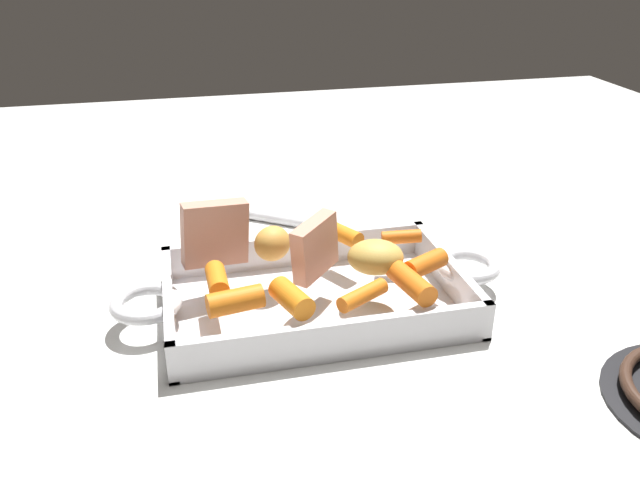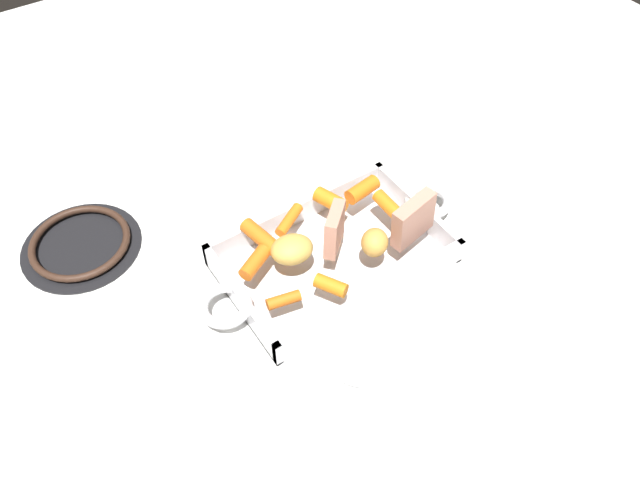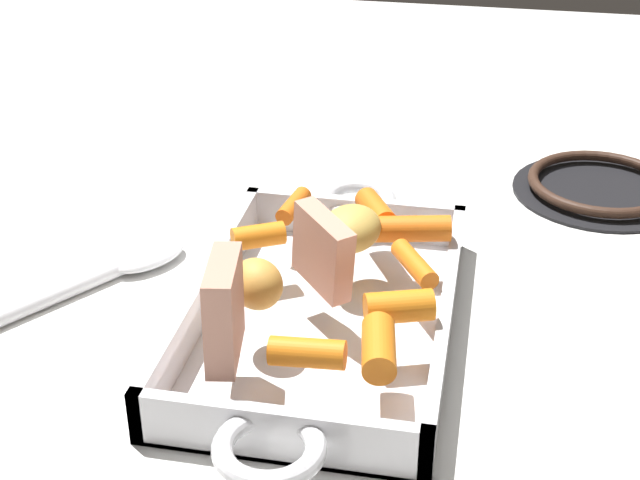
{
  "view_description": "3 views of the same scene",
  "coord_description": "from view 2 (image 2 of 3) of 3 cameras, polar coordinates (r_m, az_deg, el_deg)",
  "views": [
    {
      "loc": [
        -0.13,
        -0.58,
        0.37
      ],
      "look_at": [
        0.01,
        0.02,
        0.07
      ],
      "focal_mm": 36.75,
      "sensor_mm": 36.0,
      "label": 1
    },
    {
      "loc": [
        0.33,
        0.46,
        0.71
      ],
      "look_at": [
        0.02,
        -0.0,
        0.06
      ],
      "focal_mm": 35.21,
      "sensor_mm": 36.0,
      "label": 2
    },
    {
      "loc": [
        -0.6,
        -0.12,
        0.42
      ],
      "look_at": [
        0.02,
        0.01,
        0.07
      ],
      "focal_mm": 52.66,
      "sensor_mm": 36.0,
      "label": 3
    }
  ],
  "objects": [
    {
      "name": "ground_plane",
      "position": [
        0.91,
        1.25,
        -2.05
      ],
      "size": [
        1.96,
        1.96,
        0.0
      ],
      "primitive_type": "plane",
      "color": "white"
    },
    {
      "name": "roasting_dish",
      "position": [
        0.9,
        1.26,
        -1.47
      ],
      "size": [
        0.42,
        0.2,
        0.04
      ],
      "color": "silver",
      "rests_on": "ground_plane"
    },
    {
      "name": "roast_slice_outer",
      "position": [
        0.87,
        8.47,
        1.84
      ],
      "size": [
        0.08,
        0.03,
        0.07
      ],
      "primitive_type": "cube",
      "rotation": [
        -0.07,
        0.0,
        4.88
      ],
      "color": "tan",
      "rests_on": "roasting_dish"
    },
    {
      "name": "roast_slice_thin",
      "position": [
        0.86,
        1.33,
        1.23
      ],
      "size": [
        0.06,
        0.06,
        0.07
      ],
      "primitive_type": "cube",
      "rotation": [
        -0.1,
        0.0,
        2.32
      ],
      "color": "tan",
      "rests_on": "roasting_dish"
    },
    {
      "name": "baby_carrot_southwest",
      "position": [
        0.93,
        3.87,
        4.59
      ],
      "size": [
        0.06,
        0.03,
        0.02
      ],
      "primitive_type": "cylinder",
      "rotation": [
        1.56,
        0.0,
        1.72
      ],
      "color": "orange",
      "rests_on": "roasting_dish"
    },
    {
      "name": "baby_carrot_center_left",
      "position": [
        0.89,
        -2.82,
        1.83
      ],
      "size": [
        0.06,
        0.04,
        0.02
      ],
      "primitive_type": "cylinder",
      "rotation": [
        1.56,
        0.0,
        5.25
      ],
      "color": "orange",
      "rests_on": "roasting_dish"
    },
    {
      "name": "baby_carrot_northwest",
      "position": [
        0.84,
        -5.94,
        -2.04
      ],
      "size": [
        0.05,
        0.04,
        0.02
      ],
      "primitive_type": "cylinder",
      "rotation": [
        1.58,
        0.0,
        2.06
      ],
      "color": "orange",
      "rests_on": "roasting_dish"
    },
    {
      "name": "baby_carrot_long",
      "position": [
        0.92,
        6.24,
        3.13
      ],
      "size": [
        0.02,
        0.05,
        0.02
      ],
      "primitive_type": "cylinder",
      "rotation": [
        1.62,
        0.0,
        3.16
      ],
      "color": "orange",
      "rests_on": "roasting_dish"
    },
    {
      "name": "baby_carrot_short",
      "position": [
        0.82,
        0.99,
        -4.15
      ],
      "size": [
        0.04,
        0.05,
        0.02
      ],
      "primitive_type": "cylinder",
      "rotation": [
        1.58,
        0.0,
        0.52
      ],
      "color": "orange",
      "rests_on": "roasting_dish"
    },
    {
      "name": "baby_carrot_southeast",
      "position": [
        0.87,
        -5.45,
        0.31
      ],
      "size": [
        0.03,
        0.07,
        0.02
      ],
      "primitive_type": "cylinder",
      "rotation": [
        1.55,
        0.0,
        0.19
      ],
      "color": "orange",
      "rests_on": "roasting_dish"
    },
    {
      "name": "baby_carrot_center_right",
      "position": [
        0.92,
        0.97,
        3.6
      ],
      "size": [
        0.04,
        0.05,
        0.02
      ],
      "primitive_type": "cylinder",
      "rotation": [
        1.57,
        0.0,
        0.33
      ],
      "color": "orange",
      "rests_on": "roasting_dish"
    },
    {
      "name": "baby_carrot_northeast",
      "position": [
        0.81,
        -3.33,
        -5.46
      ],
      "size": [
        0.05,
        0.02,
        0.02
      ],
      "primitive_type": "cylinder",
      "rotation": [
        1.62,
        0.0,
        4.53
      ],
      "color": "orange",
      "rests_on": "roasting_dish"
    },
    {
      "name": "potato_halved",
      "position": [
        0.85,
        4.98,
        -0.22
      ],
      "size": [
        0.06,
        0.06,
        0.04
      ],
      "primitive_type": "ellipsoid",
      "rotation": [
        0.0,
        0.0,
        3.91
      ],
      "color": "gold",
      "rests_on": "roasting_dish"
    },
    {
      "name": "potato_corner",
      "position": [
        0.85,
        -2.57,
        -0.85
      ],
      "size": [
        0.07,
        0.06,
        0.04
      ],
      "primitive_type": "ellipsoid",
      "rotation": [
        0.0,
        0.0,
        6.03
      ],
      "color": "gold",
      "rests_on": "roasting_dish"
    },
    {
      "name": "stove_burner_rear",
      "position": [
        0.98,
        -20.94,
        -0.34
      ],
      "size": [
        0.17,
        0.17,
        0.02
      ],
      "color": "black",
      "rests_on": "ground_plane"
    },
    {
      "name": "serving_spoon",
      "position": [
        0.8,
        7.56,
        -11.92
      ],
      "size": [
        0.21,
        0.16,
        0.02
      ],
      "rotation": [
        0.0,
        0.0,
        5.67
      ],
      "color": "white",
      "rests_on": "ground_plane"
    }
  ]
}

